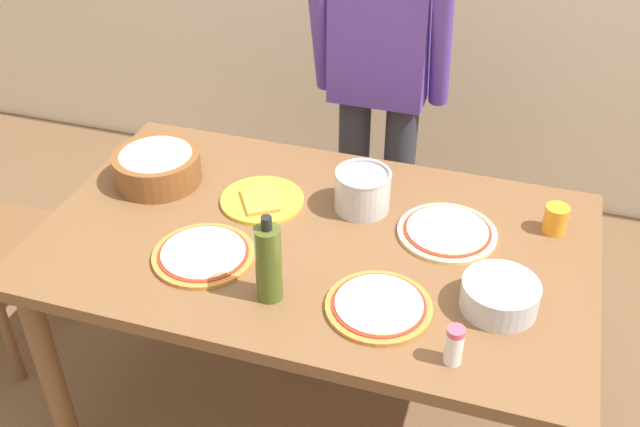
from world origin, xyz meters
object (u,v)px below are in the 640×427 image
at_px(pizza_second_cooked, 379,306).
at_px(cup_orange, 556,219).
at_px(person_cook, 381,74).
at_px(salt_shaker, 454,345).
at_px(pizza_cooked_on_tray, 204,254).
at_px(dining_table, 315,261).
at_px(popcorn_bowl, 157,164).
at_px(mixing_bowl_steel, 500,296).
at_px(steel_pot, 362,190).
at_px(pizza_raw_on_board, 447,232).
at_px(olive_oil_bottle, 269,263).
at_px(plate_with_slice, 262,200).

relative_size(pizza_second_cooked, cup_orange, 3.28).
distance_m(person_cook, salt_shaker, 1.22).
xyz_separation_m(cup_orange, salt_shaker, (-0.20, -0.61, 0.01)).
bearing_deg(pizza_cooked_on_tray, dining_table, 33.99).
height_order(dining_table, pizza_cooked_on_tray, pizza_cooked_on_tray).
relative_size(person_cook, popcorn_bowl, 5.79).
xyz_separation_m(mixing_bowl_steel, steel_pot, (-0.45, 0.33, 0.03)).
relative_size(pizza_raw_on_board, salt_shaker, 2.75).
bearing_deg(olive_oil_bottle, cup_orange, 36.81).
relative_size(pizza_raw_on_board, popcorn_bowl, 1.04).
distance_m(pizza_cooked_on_tray, salt_shaker, 0.75).
relative_size(pizza_raw_on_board, pizza_cooked_on_tray, 1.01).
bearing_deg(pizza_cooked_on_tray, plate_with_slice, 79.13).
bearing_deg(steel_pot, dining_table, -116.44).
xyz_separation_m(pizza_cooked_on_tray, popcorn_bowl, (-0.31, 0.32, 0.05)).
distance_m(dining_table, person_cook, 0.80).
relative_size(pizza_cooked_on_tray, pizza_second_cooked, 1.04).
bearing_deg(plate_with_slice, dining_table, -29.36).
height_order(plate_with_slice, salt_shaker, salt_shaker).
bearing_deg(pizza_second_cooked, popcorn_bowl, 155.56).
bearing_deg(cup_orange, person_cook, 141.93).
distance_m(person_cook, pizza_second_cooked, 1.04).
bearing_deg(olive_oil_bottle, pizza_raw_on_board, 45.64).
distance_m(cup_orange, salt_shaker, 0.64).
bearing_deg(olive_oil_bottle, dining_table, 83.14).
xyz_separation_m(dining_table, mixing_bowl_steel, (0.54, -0.14, 0.13)).
relative_size(pizza_raw_on_board, steel_pot, 1.68).
xyz_separation_m(pizza_raw_on_board, pizza_cooked_on_tray, (-0.64, -0.31, -0.00)).
distance_m(olive_oil_bottle, steel_pot, 0.48).
xyz_separation_m(person_cook, popcorn_bowl, (-0.58, -0.62, -0.12)).
bearing_deg(pizza_second_cooked, plate_with_slice, 142.18).
relative_size(person_cook, steel_pot, 9.34).
bearing_deg(popcorn_bowl, plate_with_slice, -2.56).
height_order(dining_table, olive_oil_bottle, olive_oil_bottle).
bearing_deg(pizza_raw_on_board, steel_pot, 168.41).
xyz_separation_m(plate_with_slice, popcorn_bowl, (-0.36, 0.02, 0.05)).
distance_m(plate_with_slice, steel_pot, 0.32).
distance_m(pizza_raw_on_board, popcorn_bowl, 0.94).
relative_size(person_cook, salt_shaker, 15.28).
relative_size(person_cook, olive_oil_bottle, 6.33).
relative_size(person_cook, pizza_raw_on_board, 5.56).
relative_size(dining_table, person_cook, 0.99).
bearing_deg(pizza_cooked_on_tray, person_cook, 73.77).
xyz_separation_m(pizza_second_cooked, cup_orange, (0.41, 0.48, 0.03)).
height_order(pizza_raw_on_board, pizza_second_cooked, same).
bearing_deg(cup_orange, olive_oil_bottle, -143.19).
xyz_separation_m(steel_pot, salt_shaker, (0.37, -0.55, -0.01)).
bearing_deg(dining_table, pizza_raw_on_board, 19.44).
height_order(steel_pot, cup_orange, steel_pot).
bearing_deg(popcorn_bowl, salt_shaker, -25.79).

